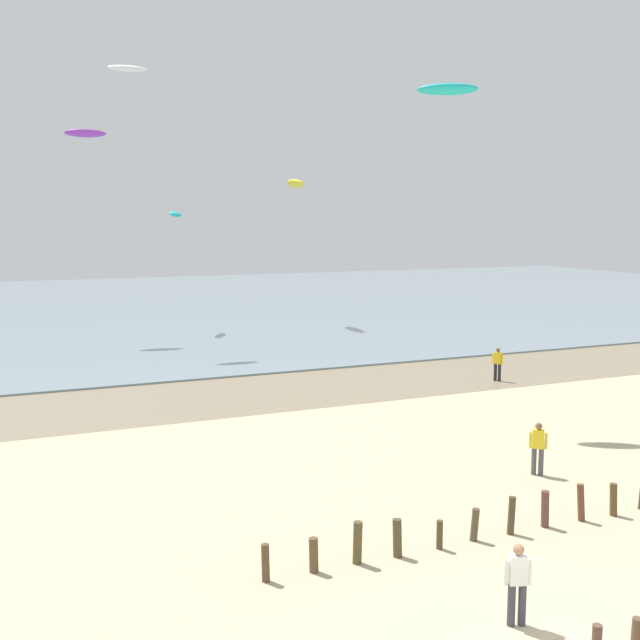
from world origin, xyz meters
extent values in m
cube|color=#84755B|center=(0.00, 23.43, 0.00)|extent=(120.00, 7.76, 0.01)
cube|color=gray|center=(0.00, 62.31, 0.05)|extent=(160.00, 70.00, 0.10)
cylinder|color=brown|center=(1.79, 0.13, 0.31)|extent=(0.20, 0.21, 0.63)
cylinder|color=brown|center=(-3.77, 5.49, 0.43)|extent=(0.19, 0.21, 0.87)
cylinder|color=brown|center=(-2.60, 5.48, 0.41)|extent=(0.22, 0.24, 0.82)
cylinder|color=brown|center=(-1.47, 5.47, 0.51)|extent=(0.23, 0.24, 1.04)
cylinder|color=brown|center=(-0.42, 5.44, 0.47)|extent=(0.23, 0.26, 0.94)
cylinder|color=#4D3C28|center=(0.74, 5.39, 0.37)|extent=(0.17, 0.18, 0.74)
cylinder|color=brown|center=(1.82, 5.46, 0.42)|extent=(0.22, 0.22, 0.86)
cylinder|color=#493D28|center=(2.93, 5.43, 0.50)|extent=(0.22, 0.18, 1.00)
cylinder|color=brown|center=(4.04, 5.46, 0.49)|extent=(0.24, 0.21, 0.99)
cylinder|color=brown|center=(5.21, 5.41, 0.51)|extent=(0.24, 0.23, 1.03)
cylinder|color=brown|center=(6.30, 5.34, 0.45)|extent=(0.21, 0.24, 0.91)
cylinder|color=#383842|center=(0.34, 1.68, 0.44)|extent=(0.16, 0.16, 0.88)
cylinder|color=#383842|center=(0.13, 1.75, 0.44)|extent=(0.16, 0.16, 0.88)
cube|color=white|center=(0.23, 1.72, 1.18)|extent=(0.41, 0.33, 0.60)
sphere|color=#9E7051|center=(0.23, 1.72, 1.60)|extent=(0.22, 0.22, 0.22)
cylinder|color=white|center=(0.46, 1.64, 1.13)|extent=(0.09, 0.09, 0.52)
cylinder|color=white|center=(0.01, 1.79, 1.13)|extent=(0.09, 0.09, 0.52)
cylinder|color=#232328|center=(14.05, 21.29, 0.44)|extent=(0.16, 0.16, 0.88)
cylinder|color=#232328|center=(14.16, 21.11, 0.44)|extent=(0.16, 0.16, 0.88)
cube|color=yellow|center=(14.11, 21.20, 1.18)|extent=(0.38, 0.42, 0.60)
sphere|color=brown|center=(14.11, 21.20, 1.60)|extent=(0.22, 0.22, 0.22)
cylinder|color=yellow|center=(13.98, 21.40, 1.13)|extent=(0.09, 0.09, 0.52)
cylinder|color=yellow|center=(14.23, 21.00, 1.13)|extent=(0.09, 0.09, 0.52)
cylinder|color=#4C4C56|center=(6.50, 8.96, 0.44)|extent=(0.16, 0.16, 0.88)
cylinder|color=#4C4C56|center=(6.67, 8.81, 0.44)|extent=(0.16, 0.16, 0.88)
cube|color=yellow|center=(6.59, 8.88, 1.18)|extent=(0.42, 0.40, 0.60)
sphere|color=brown|center=(6.59, 8.88, 1.60)|extent=(0.22, 0.22, 0.22)
cylinder|color=yellow|center=(6.40, 9.04, 1.13)|extent=(0.09, 0.09, 0.52)
cylinder|color=yellow|center=(6.77, 8.73, 1.13)|extent=(0.09, 0.09, 0.52)
ellipsoid|color=purple|center=(-2.99, 43.23, 13.74)|extent=(2.73, 1.22, 0.71)
ellipsoid|color=white|center=(-0.89, 38.65, 17.22)|extent=(2.45, 0.91, 0.53)
ellipsoid|color=#19B2B7|center=(7.92, 16.69, 13.23)|extent=(2.52, 1.96, 0.57)
ellipsoid|color=yellow|center=(12.50, 44.87, 10.82)|extent=(1.47, 3.41, 0.95)
ellipsoid|color=#19B2B7|center=(3.21, 44.85, 8.49)|extent=(1.75, 2.47, 0.58)
camera|label=1|loc=(-9.07, -9.90, 8.08)|focal=42.74mm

